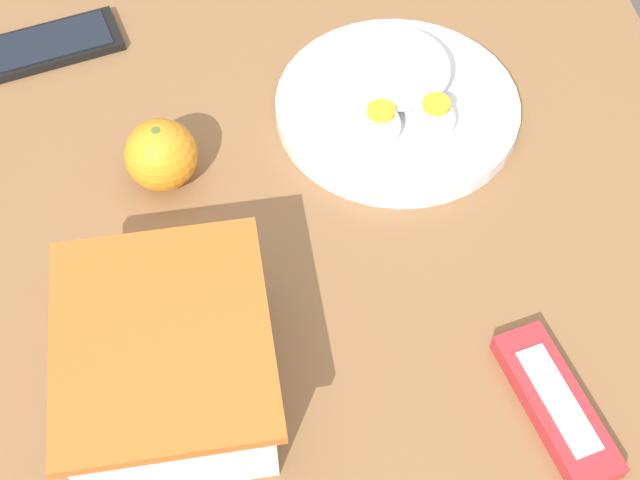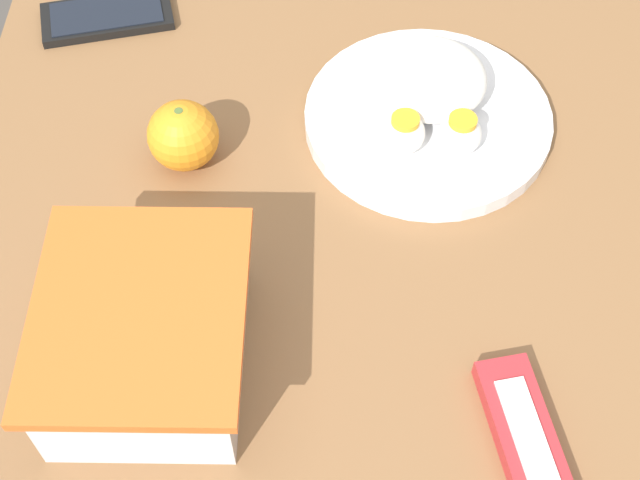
{
  "view_description": "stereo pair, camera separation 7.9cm",
  "coord_description": "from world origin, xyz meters",
  "px_view_note": "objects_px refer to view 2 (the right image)",
  "views": [
    {
      "loc": [
        -0.42,
        0.1,
        1.44
      ],
      "look_at": [
        0.03,
        0.03,
        0.79
      ],
      "focal_mm": 50.0,
      "sensor_mm": 36.0,
      "label": 1
    },
    {
      "loc": [
        -0.43,
        0.02,
        1.44
      ],
      "look_at": [
        0.03,
        0.03,
        0.79
      ],
      "focal_mm": 50.0,
      "sensor_mm": 36.0,
      "label": 2
    }
  ],
  "objects_px": {
    "rice_plate": "(428,106)",
    "cell_phone": "(107,16)",
    "orange_fruit": "(183,136)",
    "candy_bar": "(526,440)",
    "food_container": "(148,340)"
  },
  "relations": [
    {
      "from": "rice_plate",
      "to": "cell_phone",
      "type": "xyz_separation_m",
      "value": [
        0.15,
        0.35,
        -0.02
      ]
    },
    {
      "from": "cell_phone",
      "to": "orange_fruit",
      "type": "bearing_deg",
      "value": -151.71
    },
    {
      "from": "rice_plate",
      "to": "candy_bar",
      "type": "distance_m",
      "value": 0.36
    },
    {
      "from": "food_container",
      "to": "rice_plate",
      "type": "relative_size",
      "value": 0.78
    },
    {
      "from": "food_container",
      "to": "rice_plate",
      "type": "bearing_deg",
      "value": -41.3
    },
    {
      "from": "food_container",
      "to": "orange_fruit",
      "type": "xyz_separation_m",
      "value": [
        0.23,
        -0.01,
        -0.0
      ]
    },
    {
      "from": "rice_plate",
      "to": "cell_phone",
      "type": "bearing_deg",
      "value": 66.82
    },
    {
      "from": "food_container",
      "to": "cell_phone",
      "type": "height_order",
      "value": "food_container"
    },
    {
      "from": "food_container",
      "to": "orange_fruit",
      "type": "distance_m",
      "value": 0.23
    },
    {
      "from": "rice_plate",
      "to": "orange_fruit",
      "type": "bearing_deg",
      "value": 102.75
    },
    {
      "from": "orange_fruit",
      "to": "cell_phone",
      "type": "distance_m",
      "value": 0.24
    },
    {
      "from": "orange_fruit",
      "to": "rice_plate",
      "type": "xyz_separation_m",
      "value": [
        0.05,
        -0.24,
        -0.01
      ]
    },
    {
      "from": "orange_fruit",
      "to": "cell_phone",
      "type": "relative_size",
      "value": 0.45
    },
    {
      "from": "cell_phone",
      "to": "food_container",
      "type": "bearing_deg",
      "value": -166.31
    },
    {
      "from": "orange_fruit",
      "to": "candy_bar",
      "type": "xyz_separation_m",
      "value": [
        -0.3,
        -0.3,
        -0.03
      ]
    }
  ]
}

